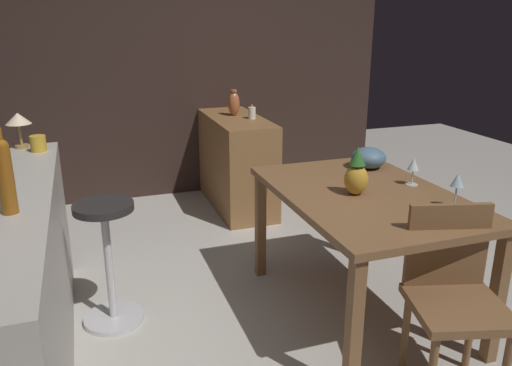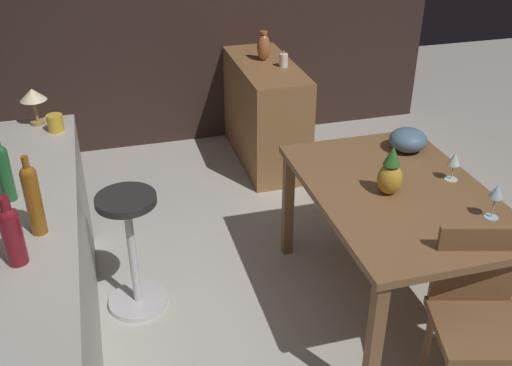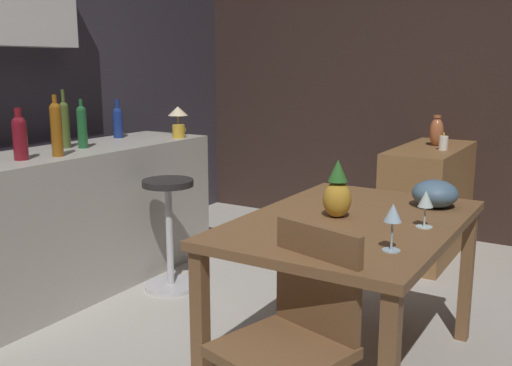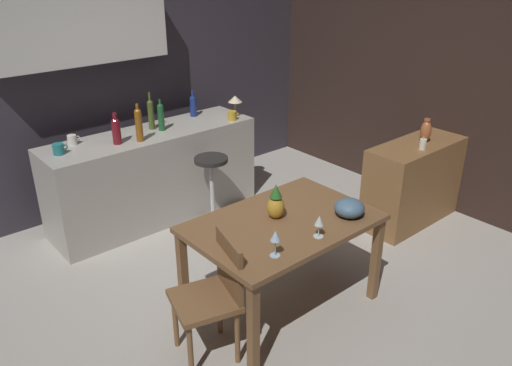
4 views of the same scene
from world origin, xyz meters
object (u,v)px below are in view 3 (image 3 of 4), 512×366
cup_mustard (179,131)px  fruit_bowl (435,194)px  wine_glass_right (426,201)px  bar_stool (169,231)px  dining_table (351,237)px  wine_bottle_amber (56,127)px  sideboard_cabinet (428,201)px  wine_bottle_cobalt (118,121)px  pillar_candle_tall (443,143)px  wine_glass_left (393,215)px  chair_near_window (294,336)px  wine_bottle_green (82,125)px  vase_copper (436,131)px  pineapple_centerpiece (337,193)px  wine_bottle_ruby (20,135)px  counter_lamp (178,113)px  wine_bottle_olive (65,123)px

cup_mustard → fruit_bowl: bearing=-103.4°
wine_glass_right → bar_stool: bearing=78.8°
wine_glass_right → fruit_bowl: wine_glass_right is taller
dining_table → wine_bottle_amber: size_ratio=3.78×
sideboard_cabinet → wine_bottle_amber: bearing=142.8°
wine_glass_right → wine_bottle_cobalt: bearing=75.4°
pillar_candle_tall → fruit_bowl: bearing=-167.6°
wine_glass_left → wine_bottle_cobalt: bearing=67.0°
cup_mustard → wine_glass_left: bearing=-121.7°
chair_near_window → dining_table: bearing=5.7°
wine_bottle_green → wine_bottle_cobalt: 0.53m
wine_bottle_amber → vase_copper: bearing=-36.3°
wine_glass_right → cup_mustard: bearing=67.1°
dining_table → pillar_candle_tall: pillar_candle_tall is taller
wine_bottle_amber → cup_mustard: 1.04m
pineapple_centerpiece → wine_bottle_cobalt: 2.10m
dining_table → sideboard_cabinet: 1.95m
pillar_candle_tall → wine_glass_right: bearing=-168.4°
pineapple_centerpiece → pillar_candle_tall: size_ratio=2.09×
vase_copper → wine_bottle_green: bearing=137.0°
dining_table → vase_copper: (2.00, 0.15, 0.27)m
sideboard_cabinet → pineapple_centerpiece: size_ratio=4.17×
wine_bottle_ruby → wine_bottle_green: size_ratio=0.93×
dining_table → pillar_candle_tall: size_ratio=10.50×
pineapple_centerpiece → wine_bottle_cobalt: (0.66, 1.99, 0.17)m
pineapple_centerpiece → counter_lamp: size_ratio=1.24×
bar_stool → wine_bottle_amber: bearing=144.6°
wine_glass_right → counter_lamp: (0.96, 2.10, 0.21)m
sideboard_cabinet → wine_bottle_ruby: 2.88m
sideboard_cabinet → chair_near_window: (-2.60, -0.23, 0.07)m
cup_mustard → vase_copper: size_ratio=0.55×
wine_bottle_ruby → fruit_bowl: bearing=-69.9°
wine_glass_right → vase_copper: 2.03m
bar_stool → wine_bottle_amber: wine_bottle_amber is taller
chair_near_window → bar_stool: 1.77m
wine_bottle_ruby → pillar_candle_tall: wine_bottle_ruby is taller
wine_bottle_amber → cup_mustard: wine_bottle_amber is taller
dining_table → vase_copper: 2.03m
sideboard_cabinet → counter_lamp: bearing=119.8°
wine_bottle_amber → wine_bottle_cobalt: bearing=21.7°
wine_bottle_cobalt → wine_glass_left: bearing=-113.0°
wine_glass_right → chair_near_window: bearing=160.6°
wine_glass_right → fruit_bowl: (0.38, 0.06, -0.05)m
vase_copper → dining_table: bearing=-175.7°
fruit_bowl → wine_bottle_amber: 2.09m
wine_bottle_green → cup_mustard: 0.75m
wine_bottle_olive → fruit_bowl: bearing=-82.1°
wine_bottle_ruby → bar_stool: bearing=-31.9°
wine_bottle_olive → wine_bottle_amber: wine_bottle_olive is taller
dining_table → wine_glass_right: 0.37m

